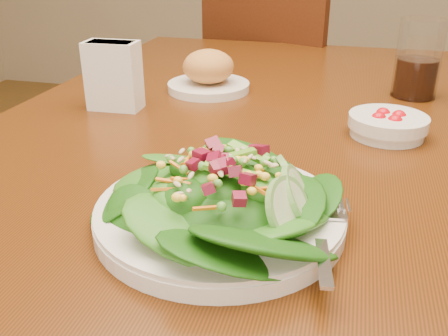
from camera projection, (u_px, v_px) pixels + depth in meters
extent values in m
cube|color=#552409|center=(248.00, 128.00, 0.91)|extent=(0.90, 1.40, 0.04)
cylinder|color=#421D0C|center=(174.00, 157.00, 1.72)|extent=(0.07, 0.07, 0.71)
cylinder|color=#421D0C|center=(412.00, 182.00, 1.54)|extent=(0.07, 0.07, 0.71)
cube|color=#421D0C|center=(288.00, 105.00, 1.87)|extent=(0.59, 0.59, 0.04)
cylinder|color=#421D0C|center=(351.00, 160.00, 2.02)|extent=(0.04, 0.04, 0.45)
cylinder|color=#421D0C|center=(267.00, 139.00, 2.22)|extent=(0.04, 0.04, 0.45)
cylinder|color=#421D0C|center=(308.00, 198.00, 1.72)|extent=(0.04, 0.04, 0.45)
cylinder|color=#421D0C|center=(215.00, 171.00, 1.92)|extent=(0.04, 0.04, 0.45)
cube|color=#421D0C|center=(261.00, 41.00, 1.59)|extent=(0.42, 0.18, 0.50)
cylinder|color=white|center=(220.00, 216.00, 0.57)|extent=(0.28, 0.28, 0.02)
ellipsoid|color=#073C05|center=(219.00, 193.00, 0.56)|extent=(0.19, 0.19, 0.04)
cube|color=silver|center=(326.00, 235.00, 0.51)|extent=(0.05, 0.18, 0.01)
cylinder|color=white|center=(209.00, 87.00, 1.06)|extent=(0.17, 0.17, 0.02)
ellipsoid|color=#C47C40|center=(208.00, 66.00, 1.04)|extent=(0.11, 0.11, 0.07)
cylinder|color=white|center=(388.00, 125.00, 0.81)|extent=(0.13, 0.13, 0.04)
sphere|color=red|center=(399.00, 118.00, 0.81)|extent=(0.03, 0.03, 0.03)
sphere|color=red|center=(383.00, 116.00, 0.83)|extent=(0.03, 0.03, 0.03)
sphere|color=red|center=(378.00, 120.00, 0.81)|extent=(0.03, 0.03, 0.03)
sphere|color=red|center=(395.00, 123.00, 0.79)|extent=(0.03, 0.03, 0.03)
cylinder|color=silver|center=(418.00, 59.00, 0.99)|extent=(0.09, 0.09, 0.15)
cylinder|color=black|center=(415.00, 78.00, 1.01)|extent=(0.08, 0.08, 0.08)
cube|color=white|center=(114.00, 76.00, 0.93)|extent=(0.10, 0.06, 0.13)
cube|color=white|center=(113.00, 71.00, 0.92)|extent=(0.08, 0.05, 0.11)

